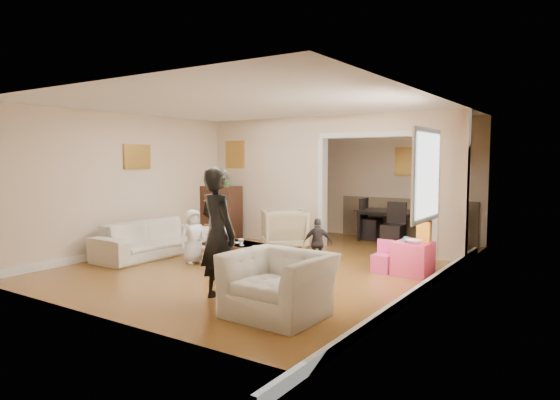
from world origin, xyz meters
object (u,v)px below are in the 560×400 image
Objects in this scene: dining_table at (405,227)px; child_kneel_b at (218,233)px; coffee_table at (238,255)px; dresser at (221,212)px; cyan_cup at (406,239)px; table_lamp at (221,178)px; child_kneel_a at (193,236)px; coffee_cup at (241,242)px; child_toddler at (318,243)px; play_table at (413,259)px; armchair_back at (284,229)px; armchair_front at (278,285)px; adult_person at (218,234)px; sofa at (153,239)px.

dining_table is 2.02× the size of child_kneel_b.
dresser is at bearing 135.94° from coffee_table.
dresser is at bearing 167.30° from cyan_cup.
table_lamp is 2.72m from child_kneel_a.
coffee_cup is (0.10, -0.05, 0.24)m from coffee_table.
table_lamp reaches higher than child_toddler.
child_kneel_a reaches higher than cyan_cup.
cyan_cup is 2.90m from dining_table.
dresser is 1.07× the size of coffee_table.
armchair_back is at bearing 164.62° from play_table.
coffee_cup is 2.67m from play_table.
dining_table is (-0.46, 5.41, -0.02)m from armchair_front.
child_kneel_a is at bearing -23.01° from adult_person.
adult_person is at bearing -61.44° from coffee_cup.
child_kneel_b is (1.44, -1.77, -0.87)m from table_lamp.
cyan_cup is 0.04× the size of dining_table.
sofa is 2.00× the size of coffee_table.
dresser reaches higher than coffee_cup.
dresser reaches higher than play_table.
child_kneel_a reaches higher than armchair_back.
coffee_table is at bearing 58.07° from armchair_back.
coffee_table is at bearing -44.11° from adult_person.
armchair_front is at bearing -111.91° from sofa.
child_kneel_b is at bearing -71.64° from sofa.
armchair_front is at bearing -80.61° from dining_table.
play_table is at bearing -74.56° from sofa.
armchair_front is 0.58× the size of dining_table.
sofa is 2.70× the size of child_toddler.
dresser is 12.91× the size of coffee_cup.
child_kneel_b is (-1.61, 1.84, -0.36)m from adult_person.
dining_table is at bearing -6.98° from child_kneel_a.
cyan_cup is at bearing -46.68° from child_kneel_a.
dresser is 3.46m from child_toddler.
table_lamp is at bearing 139.48° from armchair_front.
child_kneel_b reaches higher than armchair_front.
dresser is 1.45× the size of child_toddler.
sofa is 5.10m from dining_table.
adult_person is at bearing -49.81° from table_lamp.
sofa is 1.27m from child_kneel_b.
dining_table is (1.42, 3.77, 0.13)m from coffee_table.
dresser reaches higher than child_toddler.
cyan_cup is at bearing -104.74° from adult_person.
child_toddler reaches higher than sofa.
dresser is 0.61× the size of dining_table.
sofa is 4.57m from play_table.
adult_person is at bearing -121.18° from play_table.
table_lamp is 0.22× the size of adult_person.
cyan_cup is (4.55, -1.03, -0.80)m from table_lamp.
dining_table is at bearing -38.33° from child_kneel_b.
child_toddler is (1.05, 0.75, 0.20)m from coffee_table.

